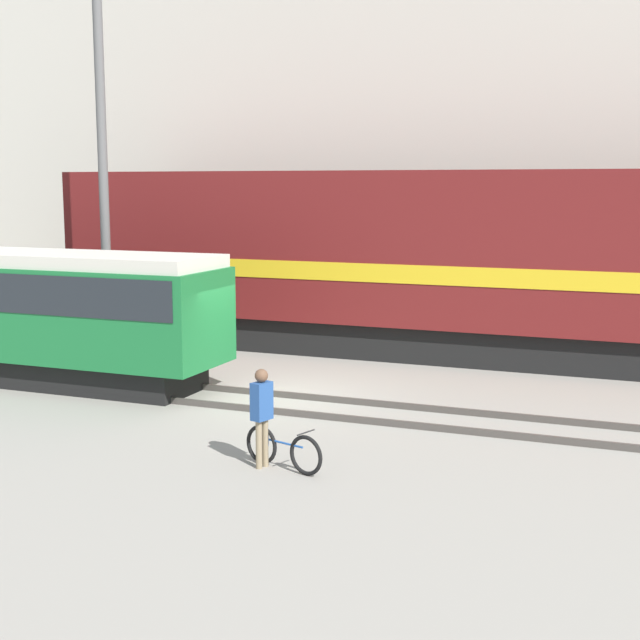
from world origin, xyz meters
TOP-DOWN VIEW (x-y plane):
  - ground_plane at (0.00, 0.00)m, footprint 120.00×120.00m
  - track_near at (0.00, -0.70)m, footprint 60.00×1.50m
  - track_far at (0.00, 6.03)m, footprint 60.00×1.51m
  - building_backdrop at (0.00, 12.64)m, footprint 46.81×6.00m
  - freight_locomotive at (1.58, 6.03)m, footprint 21.28×3.04m
  - streetcar at (-6.42, -0.70)m, footprint 10.30×2.54m
  - bicycle at (2.31, -4.71)m, footprint 1.64×0.64m
  - person at (1.92, -4.74)m, footprint 0.32×0.41m
  - utility_pole_right at (-6.38, 2.66)m, footprint 0.26×0.26m

SIDE VIEW (x-z plane):
  - ground_plane at x=0.00m, z-range 0.00..0.00m
  - track_near at x=0.00m, z-range 0.00..0.14m
  - track_far at x=0.00m, z-range 0.00..0.14m
  - bicycle at x=2.31m, z-range -0.03..0.73m
  - person at x=1.92m, z-range 0.19..1.92m
  - streetcar at x=-6.42m, z-range 0.23..3.44m
  - freight_locomotive at x=1.58m, z-range -0.19..5.60m
  - utility_pole_right at x=-6.38m, z-range 0.00..9.72m
  - building_backdrop at x=0.00m, z-range 0.00..14.45m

